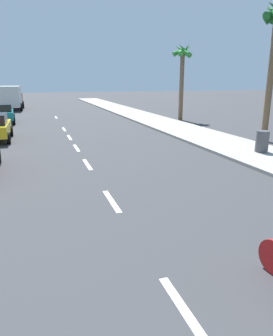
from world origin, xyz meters
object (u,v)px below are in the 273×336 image
at_px(parked_car_teal, 2,113).
at_px(palm_tree_far, 182,63).
at_px(delivery_truck, 10,97).
at_px(trash_bin_near, 262,141).

height_order(parked_car_teal, palm_tree_far, palm_tree_far).
xyz_separation_m(delivery_truck, trash_bin_near, (12.75, -29.00, -0.86)).
bearing_deg(parked_car_teal, delivery_truck, 87.16).
height_order(palm_tree_far, trash_bin_near, palm_tree_far).
xyz_separation_m(palm_tree_far, trash_bin_near, (-2.26, -13.55, -4.22)).
height_order(parked_car_teal, delivery_truck, delivery_truck).
bearing_deg(trash_bin_near, delivery_truck, 113.73).
bearing_deg(delivery_truck, parked_car_teal, -88.38).
distance_m(delivery_truck, palm_tree_far, 21.80).
bearing_deg(palm_tree_far, parked_car_teal, 169.71).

